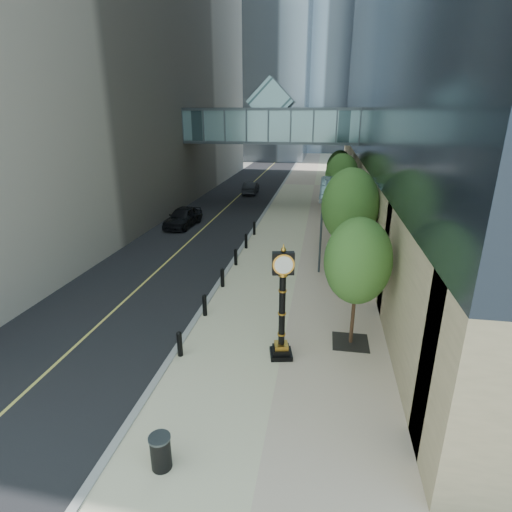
{
  "coord_description": "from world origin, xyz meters",
  "views": [
    {
      "loc": [
        2.23,
        -11.1,
        8.57
      ],
      "look_at": [
        -0.65,
        5.76,
        2.45
      ],
      "focal_mm": 28.0,
      "sensor_mm": 36.0,
      "label": 1
    }
  ],
  "objects_px": {
    "car_near": "(183,217)",
    "car_far": "(251,188)",
    "street_clock": "(282,311)",
    "pedestrian": "(331,251)",
    "trash_bin": "(161,453)"
  },
  "relations": [
    {
      "from": "street_clock",
      "to": "car_near",
      "type": "height_order",
      "value": "street_clock"
    },
    {
      "from": "street_clock",
      "to": "car_near",
      "type": "bearing_deg",
      "value": 108.02
    },
    {
      "from": "street_clock",
      "to": "pedestrian",
      "type": "distance_m",
      "value": 9.95
    },
    {
      "from": "trash_bin",
      "to": "car_far",
      "type": "distance_m",
      "value": 37.05
    },
    {
      "from": "street_clock",
      "to": "pedestrian",
      "type": "bearing_deg",
      "value": 67.18
    },
    {
      "from": "pedestrian",
      "to": "trash_bin",
      "type": "bearing_deg",
      "value": 90.53
    },
    {
      "from": "car_near",
      "to": "car_far",
      "type": "height_order",
      "value": "car_near"
    },
    {
      "from": "street_clock",
      "to": "car_far",
      "type": "distance_m",
      "value": 32.12
    },
    {
      "from": "street_clock",
      "to": "car_near",
      "type": "xyz_separation_m",
      "value": [
        -9.76,
        16.92,
        -1.11
      ]
    },
    {
      "from": "trash_bin",
      "to": "car_far",
      "type": "xyz_separation_m",
      "value": [
        -4.44,
        36.78,
        0.18
      ]
    },
    {
      "from": "street_clock",
      "to": "car_near",
      "type": "distance_m",
      "value": 19.56
    },
    {
      "from": "trash_bin",
      "to": "car_near",
      "type": "xyz_separation_m",
      "value": [
        -7.31,
        22.36,
        0.29
      ]
    },
    {
      "from": "trash_bin",
      "to": "pedestrian",
      "type": "distance_m",
      "value": 15.78
    },
    {
      "from": "car_far",
      "to": "pedestrian",
      "type": "bearing_deg",
      "value": 110.42
    },
    {
      "from": "car_near",
      "to": "car_far",
      "type": "distance_m",
      "value": 14.71
    }
  ]
}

